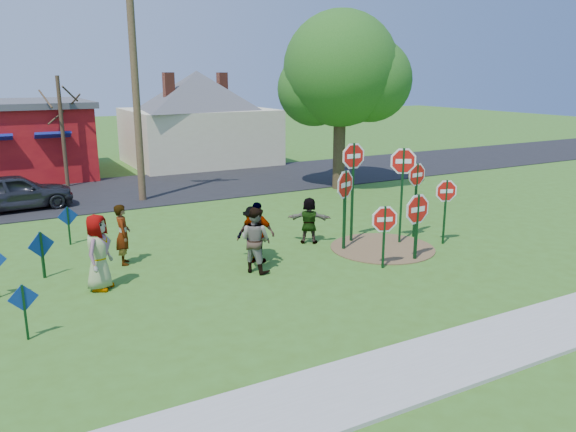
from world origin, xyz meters
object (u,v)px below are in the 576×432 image
Objects in this scene: leafy_tree at (343,75)px; suv at (15,192)px; person_b at (123,235)px; stop_sign_d at (417,181)px; person_a at (98,252)px; stop_sign_b at (353,167)px; stop_sign_a at (384,224)px; utility_pole at (135,77)px; stop_sign_c at (403,173)px.

suv is at bearing 170.29° from leafy_tree.
person_b is 13.67m from leafy_tree.
person_a is (-9.98, 0.18, -0.90)m from stop_sign_d.
stop_sign_b is 7.99m from person_a.
leafy_tree is at bearing 59.30° from stop_sign_b.
utility_pole is (-3.63, 11.70, 3.84)m from stop_sign_a.
leafy_tree is (4.57, 7.40, 2.74)m from stop_sign_b.
stop_sign_d is at bearing 52.81° from stop_sign_a.
person_b is (0.97, 1.65, -0.10)m from person_a.
suv is (-8.44, 12.24, -0.51)m from stop_sign_a.
stop_sign_c reaches higher than person_b.
stop_sign_a is 7.27m from person_b.
person_a is at bearing -178.68° from stop_sign_a.
stop_sign_b is (0.68, 2.49, 1.16)m from stop_sign_a.
stop_sign_c is 0.76× the size of suv.
utility_pole is at bearing 116.06° from stop_sign_b.
person_b reaches higher than suv.
person_b is at bearing 166.51° from stop_sign_a.
stop_sign_d is 8.94m from leafy_tree.
stop_sign_a is 12.84m from utility_pole.
utility_pole reaches higher than stop_sign_d.
stop_sign_b is 1.54m from stop_sign_c.
utility_pole is at bearing 116.52° from stop_sign_d.
suv is at bearing 173.59° from utility_pole.
stop_sign_c is 1.01m from stop_sign_d.
utility_pole reaches higher than person_b.
person_a is at bearing 172.02° from stop_sign_d.
stop_sign_d reaches higher than suv.
leafy_tree is at bearing -11.47° from utility_pole.
utility_pole reaches higher than person_a.
person_a is 0.20× the size of utility_pole.
utility_pole is (3.54, 9.56, 4.14)m from person_a.
stop_sign_c reaches higher than suv.
stop_sign_b reaches higher than stop_sign_a.
stop_sign_b is at bearing -64.93° from utility_pole.
stop_sign_c is 1.65× the size of person_a.
stop_sign_c is at bearing -140.83° from suv.
person_b is 8.75m from suv.
utility_pole is at bearing 168.53° from leafy_tree.
stop_sign_d is at bearing -13.05° from stop_sign_b.
stop_sign_b reaches higher than person_a.
person_a is 0.24× the size of leafy_tree.
suv is at bearing 161.02° from stop_sign_c.
stop_sign_d is at bearing 47.47° from stop_sign_c.
stop_sign_b is 10.51m from utility_pole.
utility_pole is at bearing 125.16° from stop_sign_a.
stop_sign_d is 9.25m from person_b.
person_a is at bearing -148.00° from leafy_tree.
suv is at bearing 42.33° from person_a.
stop_sign_d is 1.50× the size of person_b.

